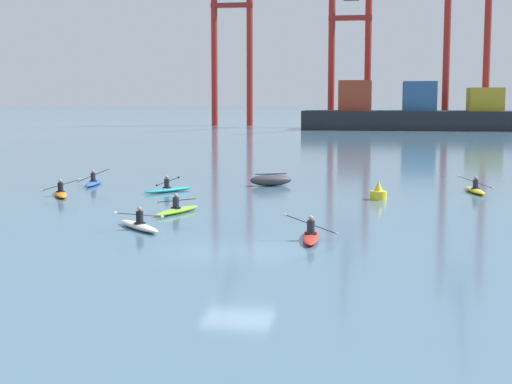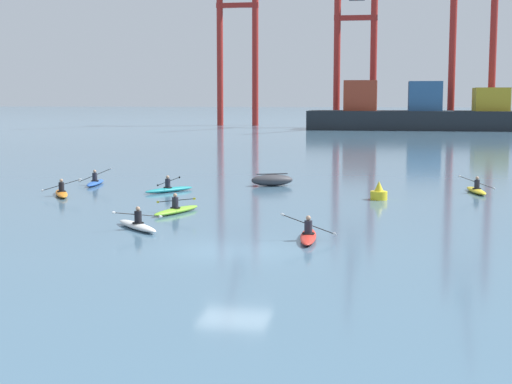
{
  "view_description": "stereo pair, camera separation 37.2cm",
  "coord_description": "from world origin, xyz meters",
  "px_view_note": "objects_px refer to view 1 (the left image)",
  "views": [
    {
      "loc": [
        4.96,
        -26.56,
        5.39
      ],
      "look_at": [
        -1.31,
        12.12,
        0.6
      ],
      "focal_mm": 54.48,
      "sensor_mm": 36.0,
      "label": 1
    },
    {
      "loc": [
        5.33,
        -26.49,
        5.39
      ],
      "look_at": [
        -1.31,
        12.12,
        0.6
      ],
      "focal_mm": 54.48,
      "sensor_mm": 36.0,
      "label": 2
    }
  ],
  "objects_px": {
    "capsized_dinghy": "(271,180)",
    "kayak_yellow": "(475,190)",
    "kayak_teal": "(168,189)",
    "kayak_white": "(139,225)",
    "container_barge": "(417,113)",
    "gantry_crane_east_mid": "(468,14)",
    "gantry_crane_west_mid": "(350,37)",
    "kayak_blue": "(94,182)",
    "gantry_crane_west": "(231,29)",
    "channel_buoy": "(378,193)",
    "kayak_lime": "(177,210)",
    "kayak_red": "(311,235)",
    "kayak_orange": "(60,193)"
  },
  "relations": [
    {
      "from": "gantry_crane_west_mid",
      "to": "kayak_orange",
      "type": "distance_m",
      "value": 102.87
    },
    {
      "from": "gantry_crane_west_mid",
      "to": "gantry_crane_east_mid",
      "type": "xyz_separation_m",
      "value": [
        20.0,
        -3.06,
        3.39
      ]
    },
    {
      "from": "container_barge",
      "to": "gantry_crane_east_mid",
      "type": "xyz_separation_m",
      "value": [
        8.29,
        5.56,
        16.69
      ]
    },
    {
      "from": "gantry_crane_east_mid",
      "to": "channel_buoy",
      "type": "bearing_deg",
      "value": -98.35
    },
    {
      "from": "kayak_red",
      "to": "kayak_blue",
      "type": "distance_m",
      "value": 22.12
    },
    {
      "from": "kayak_teal",
      "to": "kayak_blue",
      "type": "distance_m",
      "value": 6.09
    },
    {
      "from": "gantry_crane_west_mid",
      "to": "capsized_dinghy",
      "type": "bearing_deg",
      "value": -90.43
    },
    {
      "from": "capsized_dinghy",
      "to": "kayak_teal",
      "type": "bearing_deg",
      "value": -142.95
    },
    {
      "from": "kayak_orange",
      "to": "kayak_blue",
      "type": "bearing_deg",
      "value": 91.73
    },
    {
      "from": "capsized_dinghy",
      "to": "container_barge",
      "type": "bearing_deg",
      "value": 81.75
    },
    {
      "from": "gantry_crane_west",
      "to": "kayak_lime",
      "type": "height_order",
      "value": "gantry_crane_west"
    },
    {
      "from": "kayak_yellow",
      "to": "kayak_blue",
      "type": "bearing_deg",
      "value": 179.56
    },
    {
      "from": "gantry_crane_west_mid",
      "to": "kayak_white",
      "type": "relative_size",
      "value": 11.0
    },
    {
      "from": "capsized_dinghy",
      "to": "kayak_yellow",
      "type": "height_order",
      "value": "kayak_yellow"
    },
    {
      "from": "gantry_crane_west_mid",
      "to": "kayak_white",
      "type": "height_order",
      "value": "gantry_crane_west_mid"
    },
    {
      "from": "gantry_crane_east_mid",
      "to": "kayak_teal",
      "type": "xyz_separation_m",
      "value": [
        -26.07,
        -95.18,
        -19.25
      ]
    },
    {
      "from": "capsized_dinghy",
      "to": "kayak_white",
      "type": "relative_size",
      "value": 0.97
    },
    {
      "from": "capsized_dinghy",
      "to": "kayak_lime",
      "type": "bearing_deg",
      "value": -102.88
    },
    {
      "from": "gantry_crane_west",
      "to": "kayak_lime",
      "type": "distance_m",
      "value": 114.6
    },
    {
      "from": "capsized_dinghy",
      "to": "channel_buoy",
      "type": "distance_m",
      "value": 8.5
    },
    {
      "from": "kayak_red",
      "to": "kayak_white",
      "type": "distance_m",
      "value": 7.3
    },
    {
      "from": "kayak_lime",
      "to": "kayak_white",
      "type": "height_order",
      "value": "same"
    },
    {
      "from": "gantry_crane_west_mid",
      "to": "gantry_crane_west",
      "type": "bearing_deg",
      "value": 166.4
    },
    {
      "from": "gantry_crane_east_mid",
      "to": "gantry_crane_west",
      "type": "bearing_deg",
      "value": 168.69
    },
    {
      "from": "gantry_crane_east_mid",
      "to": "channel_buoy",
      "type": "distance_m",
      "value": 99.44
    },
    {
      "from": "gantry_crane_east_mid",
      "to": "capsized_dinghy",
      "type": "bearing_deg",
      "value": -102.8
    },
    {
      "from": "gantry_crane_west",
      "to": "kayak_white",
      "type": "xyz_separation_m",
      "value": [
        18.66,
        -116.11,
        -17.94
      ]
    },
    {
      "from": "kayak_blue",
      "to": "gantry_crane_west_mid",
      "type": "bearing_deg",
      "value": 83.11
    },
    {
      "from": "gantry_crane_east_mid",
      "to": "capsized_dinghy",
      "type": "distance_m",
      "value": 95.38
    },
    {
      "from": "gantry_crane_west",
      "to": "capsized_dinghy",
      "type": "relative_size",
      "value": 13.23
    },
    {
      "from": "gantry_crane_west_mid",
      "to": "kayak_teal",
      "type": "xyz_separation_m",
      "value": [
        -6.07,
        -98.24,
        -15.87
      ]
    },
    {
      "from": "gantry_crane_west",
      "to": "capsized_dinghy",
      "type": "distance_m",
      "value": 103.52
    },
    {
      "from": "gantry_crane_west_mid",
      "to": "kayak_red",
      "type": "distance_m",
      "value": 113.09
    },
    {
      "from": "gantry_crane_east_mid",
      "to": "kayak_blue",
      "type": "bearing_deg",
      "value": -108.83
    },
    {
      "from": "container_barge",
      "to": "gantry_crane_east_mid",
      "type": "bearing_deg",
      "value": 33.86
    },
    {
      "from": "kayak_yellow",
      "to": "gantry_crane_west_mid",
      "type": "bearing_deg",
      "value": 96.7
    },
    {
      "from": "container_barge",
      "to": "kayak_lime",
      "type": "xyz_separation_m",
      "value": [
        -15.14,
        -97.51,
        -2.56
      ]
    },
    {
      "from": "gantry_crane_west_mid",
      "to": "capsized_dinghy",
      "type": "height_order",
      "value": "gantry_crane_west_mid"
    },
    {
      "from": "gantry_crane_west",
      "to": "kayak_red",
      "type": "height_order",
      "value": "gantry_crane_west"
    },
    {
      "from": "kayak_yellow",
      "to": "kayak_blue",
      "type": "distance_m",
      "value": 22.81
    },
    {
      "from": "kayak_teal",
      "to": "kayak_white",
      "type": "relative_size",
      "value": 1.07
    },
    {
      "from": "kayak_red",
      "to": "kayak_orange",
      "type": "xyz_separation_m",
      "value": [
        -14.76,
        10.92,
        0.0
      ]
    },
    {
      "from": "gantry_crane_west_mid",
      "to": "channel_buoy",
      "type": "distance_m",
      "value": 101.02
    },
    {
      "from": "gantry_crane_west",
      "to": "kayak_red",
      "type": "relative_size",
      "value": 10.87
    },
    {
      "from": "kayak_yellow",
      "to": "kayak_white",
      "type": "relative_size",
      "value": 1.18
    },
    {
      "from": "kayak_lime",
      "to": "gantry_crane_west",
      "type": "bearing_deg",
      "value": 99.69
    },
    {
      "from": "channel_buoy",
      "to": "kayak_orange",
      "type": "relative_size",
      "value": 0.3
    },
    {
      "from": "channel_buoy",
      "to": "kayak_yellow",
      "type": "xyz_separation_m",
      "value": [
        5.41,
        3.85,
        -0.19
      ]
    },
    {
      "from": "capsized_dinghy",
      "to": "gantry_crane_west_mid",
      "type": "bearing_deg",
      "value": 89.57
    },
    {
      "from": "kayak_red",
      "to": "kayak_orange",
      "type": "bearing_deg",
      "value": 143.49
    }
  ]
}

